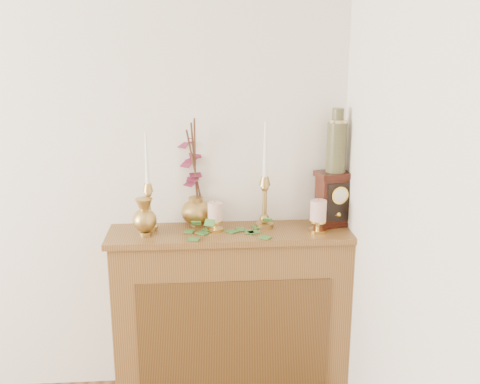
{
  "coord_description": "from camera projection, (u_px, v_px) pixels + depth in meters",
  "views": [
    {
      "loc": [
        1.25,
        -0.57,
        1.86
      ],
      "look_at": [
        1.44,
        2.05,
        1.14
      ],
      "focal_mm": 42.0,
      "sensor_mm": 36.0,
      "label": 1
    }
  ],
  "objects": [
    {
      "name": "console_shelf",
      "position": [
        232.0,
        319.0,
        2.95
      ],
      "size": [
        1.24,
        0.34,
        0.93
      ],
      "color": "brown",
      "rests_on": "ground"
    },
    {
      "name": "candlestick_left",
      "position": [
        148.0,
        199.0,
        2.8
      ],
      "size": [
        0.08,
        0.08,
        0.49
      ],
      "rotation": [
        0.0,
        0.0,
        0.36
      ],
      "color": "#AC8D45",
      "rests_on": "console_shelf"
    },
    {
      "name": "ginger_jar",
      "position": [
        193.0,
        176.0,
        2.88
      ],
      "size": [
        0.23,
        0.25,
        0.56
      ],
      "rotation": [
        0.0,
        0.0,
        -0.41
      ],
      "color": "#AC8D45",
      "rests_on": "console_shelf"
    },
    {
      "name": "ivy_garland",
      "position": [
        237.0,
        232.0,
        2.75
      ],
      "size": [
        0.44,
        0.17,
        0.09
      ],
      "rotation": [
        0.0,
        0.0,
        -0.42
      ],
      "color": "#346928",
      "rests_on": "console_shelf"
    },
    {
      "name": "mantel_clock",
      "position": [
        334.0,
        199.0,
        2.88
      ],
      "size": [
        0.21,
        0.17,
        0.28
      ],
      "rotation": [
        0.0,
        0.0,
        0.22
      ],
      "color": "#37130B",
      "rests_on": "console_shelf"
    },
    {
      "name": "ceramic_vase",
      "position": [
        337.0,
        144.0,
        2.81
      ],
      "size": [
        0.1,
        0.1,
        0.32
      ],
      "rotation": [
        0.0,
        0.0,
        0.22
      ],
      "color": "#172E22",
      "rests_on": "mantel_clock"
    },
    {
      "name": "pillar_candle_left",
      "position": [
        215.0,
        215.0,
        2.8
      ],
      "size": [
        0.08,
        0.08,
        0.16
      ],
      "rotation": [
        0.0,
        0.0,
        -0.31
      ],
      "color": "#E1B14F",
      "rests_on": "console_shelf"
    },
    {
      "name": "bud_vase",
      "position": [
        145.0,
        218.0,
        2.73
      ],
      "size": [
        0.12,
        0.12,
        0.19
      ],
      "rotation": [
        0.0,
        0.0,
        0.29
      ],
      "color": "#AC8D45",
      "rests_on": "console_shelf"
    },
    {
      "name": "pillar_candle_right",
      "position": [
        318.0,
        215.0,
        2.78
      ],
      "size": [
        0.09,
        0.09,
        0.17
      ],
      "rotation": [
        0.0,
        0.0,
        -0.28
      ],
      "color": "#E1B14F",
      "rests_on": "console_shelf"
    },
    {
      "name": "candlestick_center",
      "position": [
        265.0,
        194.0,
        2.83
      ],
      "size": [
        0.09,
        0.09,
        0.54
      ],
      "rotation": [
        0.0,
        0.0,
        0.02
      ],
      "color": "#AC8D45",
      "rests_on": "console_shelf"
    }
  ]
}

